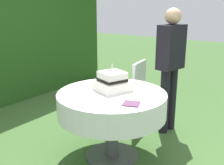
{
  "coord_description": "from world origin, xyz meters",
  "views": [
    {
      "loc": [
        -2.22,
        -1.62,
        1.67
      ],
      "look_at": [
        0.03,
        0.02,
        0.85
      ],
      "focal_mm": 44.4,
      "sensor_mm": 36.0,
      "label": 1
    }
  ],
  "objects_px": {
    "wedding_cake": "(112,82)",
    "garden_chair": "(132,86)",
    "cake_table": "(112,105)",
    "serving_plate_left": "(141,90)",
    "serving_plate_right": "(155,96)",
    "napkin_stack": "(131,104)",
    "serving_plate_near": "(87,105)",
    "standing_person": "(170,63)",
    "serving_plate_far": "(72,94)"
  },
  "relations": [
    {
      "from": "serving_plate_near",
      "to": "garden_chair",
      "type": "bearing_deg",
      "value": 14.37
    },
    {
      "from": "serving_plate_near",
      "to": "serving_plate_right",
      "type": "distance_m",
      "value": 0.71
    },
    {
      "from": "serving_plate_near",
      "to": "wedding_cake",
      "type": "bearing_deg",
      "value": 8.34
    },
    {
      "from": "wedding_cake",
      "to": "garden_chair",
      "type": "relative_size",
      "value": 0.47
    },
    {
      "from": "serving_plate_near",
      "to": "garden_chair",
      "type": "distance_m",
      "value": 1.42
    },
    {
      "from": "serving_plate_near",
      "to": "serving_plate_left",
      "type": "distance_m",
      "value": 0.7
    },
    {
      "from": "wedding_cake",
      "to": "serving_plate_right",
      "type": "height_order",
      "value": "wedding_cake"
    },
    {
      "from": "napkin_stack",
      "to": "serving_plate_left",
      "type": "bearing_deg",
      "value": 18.46
    },
    {
      "from": "serving_plate_right",
      "to": "garden_chair",
      "type": "height_order",
      "value": "garden_chair"
    },
    {
      "from": "cake_table",
      "to": "serving_plate_right",
      "type": "relative_size",
      "value": 8.08
    },
    {
      "from": "wedding_cake",
      "to": "garden_chair",
      "type": "xyz_separation_m",
      "value": [
        0.86,
        0.27,
        -0.3
      ]
    },
    {
      "from": "serving_plate_right",
      "to": "napkin_stack",
      "type": "distance_m",
      "value": 0.34
    },
    {
      "from": "serving_plate_right",
      "to": "napkin_stack",
      "type": "bearing_deg",
      "value": 167.69
    },
    {
      "from": "serving_plate_near",
      "to": "serving_plate_far",
      "type": "relative_size",
      "value": 1.27
    },
    {
      "from": "serving_plate_near",
      "to": "cake_table",
      "type": "bearing_deg",
      "value": 3.91
    },
    {
      "from": "standing_person",
      "to": "cake_table",
      "type": "bearing_deg",
      "value": 167.98
    },
    {
      "from": "wedding_cake",
      "to": "garden_chair",
      "type": "bearing_deg",
      "value": 17.8
    },
    {
      "from": "wedding_cake",
      "to": "napkin_stack",
      "type": "xyz_separation_m",
      "value": [
        -0.24,
        -0.39,
        -0.09
      ]
    },
    {
      "from": "cake_table",
      "to": "serving_plate_far",
      "type": "height_order",
      "value": "serving_plate_far"
    },
    {
      "from": "cake_table",
      "to": "serving_plate_far",
      "type": "distance_m",
      "value": 0.44
    },
    {
      "from": "serving_plate_near",
      "to": "serving_plate_far",
      "type": "height_order",
      "value": "same"
    },
    {
      "from": "napkin_stack",
      "to": "garden_chair",
      "type": "distance_m",
      "value": 1.3
    },
    {
      "from": "napkin_stack",
      "to": "wedding_cake",
      "type": "bearing_deg",
      "value": 58.9
    },
    {
      "from": "serving_plate_left",
      "to": "standing_person",
      "type": "distance_m",
      "value": 0.75
    },
    {
      "from": "napkin_stack",
      "to": "serving_plate_near",
      "type": "bearing_deg",
      "value": 130.47
    },
    {
      "from": "cake_table",
      "to": "serving_plate_near",
      "type": "distance_m",
      "value": 0.46
    },
    {
      "from": "cake_table",
      "to": "standing_person",
      "type": "xyz_separation_m",
      "value": [
        0.97,
        -0.21,
        0.31
      ]
    },
    {
      "from": "serving_plate_right",
      "to": "standing_person",
      "type": "relative_size",
      "value": 0.09
    },
    {
      "from": "napkin_stack",
      "to": "cake_table",
      "type": "bearing_deg",
      "value": 64.33
    },
    {
      "from": "serving_plate_near",
      "to": "serving_plate_right",
      "type": "relative_size",
      "value": 0.94
    },
    {
      "from": "wedding_cake",
      "to": "serving_plate_far",
      "type": "bearing_deg",
      "value": 146.51
    },
    {
      "from": "cake_table",
      "to": "serving_plate_left",
      "type": "height_order",
      "value": "serving_plate_left"
    },
    {
      "from": "serving_plate_far",
      "to": "serving_plate_left",
      "type": "height_order",
      "value": "same"
    },
    {
      "from": "serving_plate_left",
      "to": "garden_chair",
      "type": "relative_size",
      "value": 0.15
    },
    {
      "from": "cake_table",
      "to": "serving_plate_left",
      "type": "xyz_separation_m",
      "value": [
        0.24,
        -0.21,
        0.14
      ]
    },
    {
      "from": "wedding_cake",
      "to": "serving_plate_left",
      "type": "height_order",
      "value": "wedding_cake"
    },
    {
      "from": "serving_plate_right",
      "to": "napkin_stack",
      "type": "xyz_separation_m",
      "value": [
        -0.33,
        0.07,
        -0.0
      ]
    },
    {
      "from": "serving_plate_left",
      "to": "serving_plate_right",
      "type": "bearing_deg",
      "value": -110.84
    },
    {
      "from": "serving_plate_far",
      "to": "garden_chair",
      "type": "distance_m",
      "value": 1.24
    },
    {
      "from": "napkin_stack",
      "to": "garden_chair",
      "type": "relative_size",
      "value": 0.17
    },
    {
      "from": "cake_table",
      "to": "wedding_cake",
      "type": "xyz_separation_m",
      "value": [
        0.07,
        0.04,
        0.23
      ]
    },
    {
      "from": "serving_plate_far",
      "to": "standing_person",
      "type": "xyz_separation_m",
      "value": [
        1.27,
        -0.5,
        0.17
      ]
    },
    {
      "from": "wedding_cake",
      "to": "standing_person",
      "type": "bearing_deg",
      "value": -15.56
    },
    {
      "from": "napkin_stack",
      "to": "garden_chair",
      "type": "height_order",
      "value": "garden_chair"
    },
    {
      "from": "serving_plate_left",
      "to": "standing_person",
      "type": "relative_size",
      "value": 0.08
    },
    {
      "from": "serving_plate_right",
      "to": "garden_chair",
      "type": "bearing_deg",
      "value": 44.05
    },
    {
      "from": "serving_plate_near",
      "to": "serving_plate_left",
      "type": "relative_size",
      "value": 1.03
    },
    {
      "from": "serving_plate_left",
      "to": "cake_table",
      "type": "bearing_deg",
      "value": 139.1
    },
    {
      "from": "serving_plate_near",
      "to": "serving_plate_far",
      "type": "xyz_separation_m",
      "value": [
        0.14,
        0.32,
        0.0
      ]
    },
    {
      "from": "cake_table",
      "to": "napkin_stack",
      "type": "xyz_separation_m",
      "value": [
        -0.17,
        -0.35,
        0.14
      ]
    }
  ]
}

